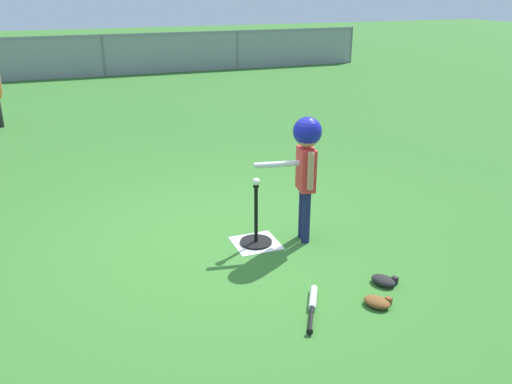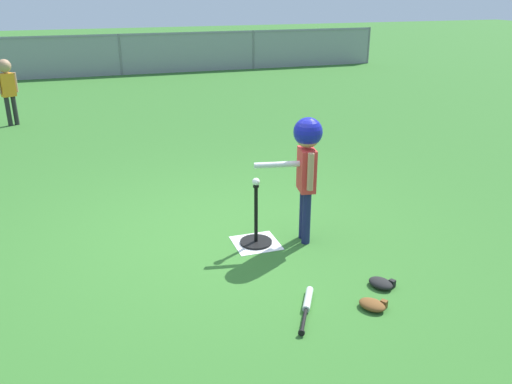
{
  "view_description": "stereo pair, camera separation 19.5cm",
  "coord_description": "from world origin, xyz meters",
  "px_view_note": "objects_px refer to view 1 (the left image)",
  "views": [
    {
      "loc": [
        -1.38,
        -4.64,
        2.4
      ],
      "look_at": [
        0.29,
        -0.23,
        0.55
      ],
      "focal_mm": 37.01,
      "sensor_mm": 36.0,
      "label": 1
    },
    {
      "loc": [
        -1.2,
        -4.7,
        2.4
      ],
      "look_at": [
        0.29,
        -0.23,
        0.55
      ],
      "focal_mm": 37.01,
      "sensor_mm": 36.0,
      "label": 2
    }
  ],
  "objects_px": {
    "batter_child": "(306,154)",
    "batting_tee": "(256,235)",
    "baseball_on_tee": "(256,182)",
    "spare_bat_silver": "(313,302)",
    "glove_near_bats": "(377,302)",
    "glove_by_plate": "(384,280)"
  },
  "relations": [
    {
      "from": "batting_tee",
      "to": "glove_near_bats",
      "type": "distance_m",
      "value": 1.48
    },
    {
      "from": "batting_tee",
      "to": "baseball_on_tee",
      "type": "bearing_deg",
      "value": 0.0
    },
    {
      "from": "batting_tee",
      "to": "glove_near_bats",
      "type": "relative_size",
      "value": 2.28
    },
    {
      "from": "glove_by_plate",
      "to": "spare_bat_silver",
      "type": "bearing_deg",
      "value": -173.87
    },
    {
      "from": "baseball_on_tee",
      "to": "batter_child",
      "type": "bearing_deg",
      "value": -10.1
    },
    {
      "from": "baseball_on_tee",
      "to": "glove_near_bats",
      "type": "relative_size",
      "value": 0.27
    },
    {
      "from": "batter_child",
      "to": "glove_by_plate",
      "type": "height_order",
      "value": "batter_child"
    },
    {
      "from": "baseball_on_tee",
      "to": "spare_bat_silver",
      "type": "xyz_separation_m",
      "value": [
        0.03,
        -1.19,
        -0.63
      ]
    },
    {
      "from": "glove_by_plate",
      "to": "glove_near_bats",
      "type": "bearing_deg",
      "value": -131.69
    },
    {
      "from": "spare_bat_silver",
      "to": "glove_by_plate",
      "type": "bearing_deg",
      "value": 6.13
    },
    {
      "from": "glove_by_plate",
      "to": "batting_tee",
      "type": "bearing_deg",
      "value": 124.11
    },
    {
      "from": "glove_by_plate",
      "to": "glove_near_bats",
      "type": "relative_size",
      "value": 0.98
    },
    {
      "from": "batter_child",
      "to": "batting_tee",
      "type": "bearing_deg",
      "value": 169.9
    },
    {
      "from": "glove_by_plate",
      "to": "glove_near_bats",
      "type": "height_order",
      "value": "same"
    },
    {
      "from": "batter_child",
      "to": "spare_bat_silver",
      "type": "bearing_deg",
      "value": -111.84
    },
    {
      "from": "batting_tee",
      "to": "baseball_on_tee",
      "type": "relative_size",
      "value": 8.36
    },
    {
      "from": "batter_child",
      "to": "spare_bat_silver",
      "type": "distance_m",
      "value": 1.48
    },
    {
      "from": "baseball_on_tee",
      "to": "glove_by_plate",
      "type": "relative_size",
      "value": 0.28
    },
    {
      "from": "batting_tee",
      "to": "baseball_on_tee",
      "type": "height_order",
      "value": "baseball_on_tee"
    },
    {
      "from": "batting_tee",
      "to": "batter_child",
      "type": "distance_m",
      "value": 0.94
    },
    {
      "from": "baseball_on_tee",
      "to": "glove_near_bats",
      "type": "distance_m",
      "value": 1.6
    },
    {
      "from": "batting_tee",
      "to": "batter_child",
      "type": "xyz_separation_m",
      "value": [
        0.48,
        -0.09,
        0.81
      ]
    }
  ]
}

